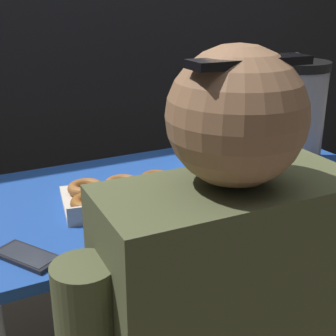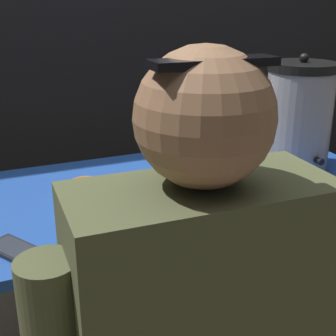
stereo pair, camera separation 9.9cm
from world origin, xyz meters
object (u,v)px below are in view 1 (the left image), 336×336
Objects in this scene: space_heater at (214,125)px; coffee_urn at (291,113)px; donut_box at (141,193)px; cell_phone at (27,256)px.

coffee_urn is at bearing -31.52° from space_heater.
donut_box is 1.32× the size of coffee_urn.
donut_box is at bearing -174.28° from coffee_urn.
space_heater is at bearing 148.48° from coffee_urn.
space_heater is (0.37, 0.19, 0.11)m from donut_box.
cell_phone is at bearing -152.97° from space_heater.
coffee_urn is at bearing -17.68° from cell_phone.
coffee_urn is 0.26m from space_heater.
coffee_urn reaches higher than donut_box.
coffee_urn is at bearing 15.90° from donut_box.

